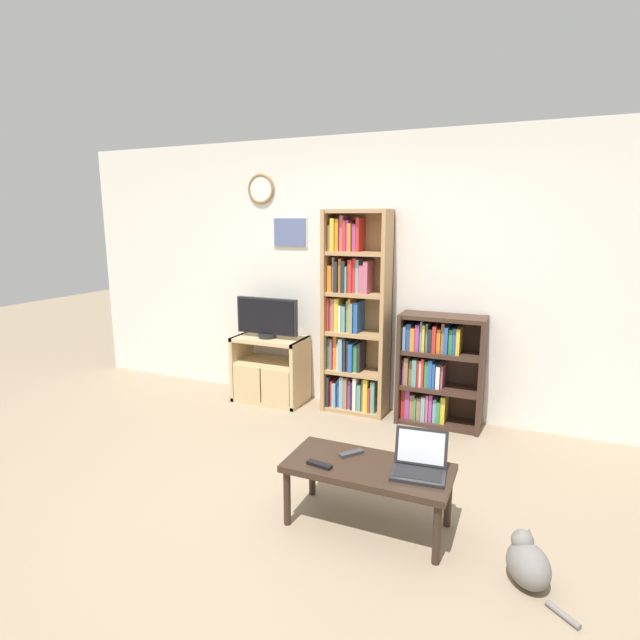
% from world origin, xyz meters
% --- Properties ---
extents(ground_plane, '(18.00, 18.00, 0.00)m').
position_xyz_m(ground_plane, '(0.00, 0.00, 0.00)').
color(ground_plane, gray).
extents(wall_back, '(6.66, 0.09, 2.60)m').
position_xyz_m(wall_back, '(-0.01, 2.09, 1.30)').
color(wall_back, silver).
rests_on(wall_back, ground_plane).
extents(tv_stand, '(0.72, 0.43, 0.66)m').
position_xyz_m(tv_stand, '(-0.97, 1.80, 0.33)').
color(tv_stand, tan).
rests_on(tv_stand, ground_plane).
extents(television, '(0.66, 0.18, 0.40)m').
position_xyz_m(television, '(-0.98, 1.79, 0.87)').
color(television, black).
rests_on(television, tv_stand).
extents(bookshelf_tall, '(0.61, 0.30, 1.92)m').
position_xyz_m(bookshelf_tall, '(-0.12, 1.91, 0.91)').
color(bookshelf_tall, tan).
rests_on(bookshelf_tall, ground_plane).
extents(bookshelf_short, '(0.74, 0.32, 1.01)m').
position_xyz_m(bookshelf_short, '(0.67, 1.90, 0.50)').
color(bookshelf_short, '#3D281E').
rests_on(bookshelf_short, ground_plane).
extents(coffee_table, '(0.98, 0.45, 0.39)m').
position_xyz_m(coffee_table, '(0.61, 0.16, 0.35)').
color(coffee_table, '#332319').
rests_on(coffee_table, ground_plane).
extents(laptop, '(0.33, 0.28, 0.23)m').
position_xyz_m(laptop, '(0.91, 0.20, 0.45)').
color(laptop, '#232326').
rests_on(laptop, coffee_table).
extents(remote_near_laptop, '(0.13, 0.15, 0.02)m').
position_xyz_m(remote_near_laptop, '(0.47, 0.24, 0.40)').
color(remote_near_laptop, '#38383A').
rests_on(remote_near_laptop, coffee_table).
extents(remote_far_from_laptop, '(0.16, 0.07, 0.02)m').
position_xyz_m(remote_far_from_laptop, '(0.35, 0.03, 0.40)').
color(remote_far_from_laptop, black).
rests_on(remote_far_from_laptop, coffee_table).
extents(cat, '(0.39, 0.40, 0.27)m').
position_xyz_m(cat, '(1.51, 0.01, 0.12)').
color(cat, slate).
rests_on(cat, ground_plane).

